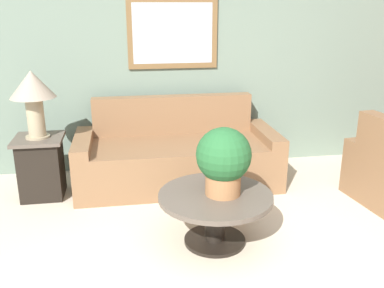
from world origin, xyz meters
TOP-DOWN VIEW (x-y plane):
  - wall_back at (-0.00, 2.82)m, footprint 7.22×0.09m
  - couch_main at (-0.23, 2.23)m, footprint 2.17×0.93m
  - coffee_table at (-0.09, 0.92)m, footprint 0.93×0.93m
  - side_table at (-1.65, 2.11)m, footprint 0.48×0.48m
  - table_lamp at (-1.65, 2.11)m, footprint 0.44×0.44m
  - potted_plant_on_table at (-0.03, 0.92)m, footprint 0.44×0.44m

SIDE VIEW (x-z plane):
  - couch_main at x=-0.23m, z-range -0.16..0.76m
  - coffee_table at x=-0.09m, z-range 0.10..0.54m
  - side_table at x=-1.65m, z-range 0.01..0.64m
  - potted_plant_on_table at x=-0.03m, z-range 0.46..1.01m
  - table_lamp at x=-1.65m, z-range 0.77..1.44m
  - wall_back at x=0.00m, z-range 0.01..2.61m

